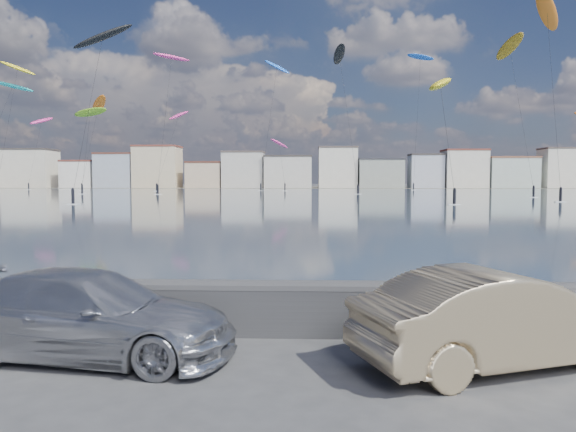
{
  "coord_description": "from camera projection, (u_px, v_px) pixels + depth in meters",
  "views": [
    {
      "loc": [
        1.46,
        -7.74,
        2.97
      ],
      "look_at": [
        1.0,
        4.0,
        2.2
      ],
      "focal_mm": 35.0,
      "sensor_mm": 36.0,
      "label": 1
    }
  ],
  "objects": [
    {
      "name": "car_champagne",
      "position": [
        501.0,
        318.0,
        8.86
      ],
      "size": [
        4.99,
        3.19,
        1.55
      ],
      "primitive_type": "imported",
      "rotation": [
        0.0,
        0.0,
        1.93
      ],
      "color": "tan",
      "rests_on": "ground"
    },
    {
      "name": "kitesurfer_18",
      "position": [
        179.0,
        116.0,
        152.61
      ],
      "size": [
        5.92,
        19.8,
        22.6
      ],
      "color": "#E5338C",
      "rests_on": "ground"
    },
    {
      "name": "bay_water",
      "position": [
        302.0,
        196.0,
        99.2
      ],
      "size": [
        500.0,
        177.0,
        0.0
      ],
      "primitive_type": "cube",
      "color": "#2B3B4F",
      "rests_on": "ground"
    },
    {
      "name": "kitesurfer_19",
      "position": [
        102.0,
        40.0,
        70.42
      ],
      "size": [
        7.88,
        8.0,
        22.88
      ],
      "color": "black",
      "rests_on": "ground"
    },
    {
      "name": "kitesurfer_4",
      "position": [
        17.0,
        70.0,
        138.3
      ],
      "size": [
        8.5,
        10.86,
        32.47
      ],
      "color": "yellow",
      "rests_on": "ground"
    },
    {
      "name": "seawall",
      "position": [
        233.0,
        306.0,
        10.62
      ],
      "size": [
        400.0,
        0.36,
        1.08
      ],
      "color": "#28282B",
      "rests_on": "ground"
    },
    {
      "name": "kitesurfer_14",
      "position": [
        171.0,
        59.0,
        115.17
      ],
      "size": [
        7.91,
        11.51,
        28.83
      ],
      "color": "#E5338C",
      "rests_on": "ground"
    },
    {
      "name": "kitesurfer_16",
      "position": [
        99.0,
        106.0,
        157.58
      ],
      "size": [
        7.96,
        18.23,
        26.93
      ],
      "color": "orange",
      "rests_on": "ground"
    },
    {
      "name": "kitesurfer_10",
      "position": [
        279.0,
        144.0,
        157.0
      ],
      "size": [
        6.21,
        20.16,
        14.8
      ],
      "color": "#E5338C",
      "rests_on": "ground"
    },
    {
      "name": "kitesurfer_9",
      "position": [
        277.0,
        69.0,
        153.73
      ],
      "size": [
        8.3,
        14.94,
        36.4
      ],
      "color": "blue",
      "rests_on": "ground"
    },
    {
      "name": "kitesurfer_12",
      "position": [
        440.0,
        85.0,
        71.7
      ],
      "size": [
        5.91,
        12.96,
        17.13
      ],
      "color": "yellow",
      "rests_on": "ground"
    },
    {
      "name": "kitesurfer_0",
      "position": [
        41.0,
        121.0,
        167.47
      ],
      "size": [
        4.96,
        13.95,
        22.32
      ],
      "color": "#E5338C",
      "rests_on": "ground"
    },
    {
      "name": "car_silver",
      "position": [
        88.0,
        314.0,
        9.34
      ],
      "size": [
        5.22,
        2.72,
        1.44
      ],
      "primitive_type": "imported",
      "rotation": [
        0.0,
        0.0,
        1.42
      ],
      "color": "#B6B7BD",
      "rests_on": "ground"
    },
    {
      "name": "kitesurfer_11",
      "position": [
        547.0,
        14.0,
        79.57
      ],
      "size": [
        6.41,
        12.33,
        29.76
      ],
      "color": "orange",
      "rests_on": "ground"
    },
    {
      "name": "kitesurfer_20",
      "position": [
        420.0,
        60.0,
        156.45
      ],
      "size": [
        7.68,
        7.73,
        38.55
      ],
      "color": "blue",
      "rests_on": "ground"
    },
    {
      "name": "kitesurfer_8",
      "position": [
        510.0,
        49.0,
        100.5
      ],
      "size": [
        4.13,
        15.23,
        29.15
      ],
      "color": "#BF8C19",
      "rests_on": "ground"
    },
    {
      "name": "far_buildings",
      "position": [
        310.0,
        170.0,
        192.98
      ],
      "size": [
        240.79,
        13.26,
        14.6
      ],
      "color": "#CCB293",
      "rests_on": "ground"
    },
    {
      "name": "ground",
      "position": [
        207.0,
        389.0,
        7.97
      ],
      "size": [
        700.0,
        700.0,
        0.0
      ],
      "primitive_type": "plane",
      "color": "#333335",
      "rests_on": "ground"
    },
    {
      "name": "kitesurfer_15",
      "position": [
        12.0,
        87.0,
        142.05
      ],
      "size": [
        10.48,
        17.55,
        28.19
      ],
      "color": "#19BFBF",
      "rests_on": "ground"
    },
    {
      "name": "kitesurfer_3",
      "position": [
        90.0,
        113.0,
        119.26
      ],
      "size": [
        9.03,
        11.34,
        18.64
      ],
      "color": "#8CD826",
      "rests_on": "ground"
    },
    {
      "name": "kitesurfer_13",
      "position": [
        339.0,
        56.0,
        122.6
      ],
      "size": [
        5.46,
        18.08,
        32.34
      ],
      "color": "black",
      "rests_on": "ground"
    },
    {
      "name": "far_shore_strip",
      "position": [
        306.0,
        187.0,
        207.38
      ],
      "size": [
        500.0,
        60.0,
        0.0
      ],
      "primitive_type": "cube",
      "color": "#4C473D",
      "rests_on": "ground"
    }
  ]
}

